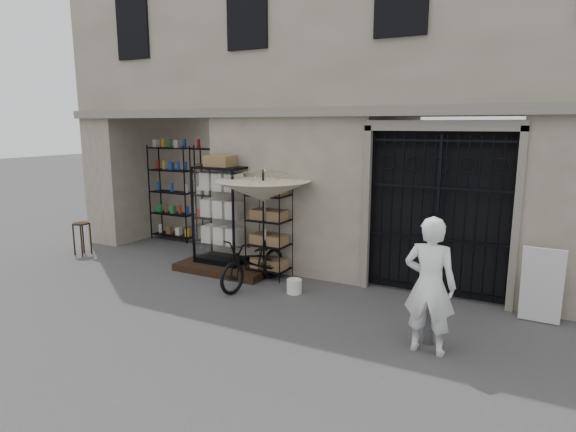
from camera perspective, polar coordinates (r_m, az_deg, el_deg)
The scene contains 15 objects.
ground at distance 7.74m, azimuth 0.38°, elevation -12.14°, with size 80.00×80.00×0.00m, color black.
main_building at distance 10.93m, azimuth 10.70°, elevation 18.41°, with size 14.00×4.00×9.00m, color gray.
shop_recess at distance 12.09m, azimuth -12.49°, elevation 3.33°, with size 3.00×1.70×3.00m, color black.
shop_shelving at distance 12.54m, azimuth -11.15°, elevation 2.49°, with size 2.70×0.50×2.50m, color black.
iron_gate at distance 8.87m, azimuth 17.49°, elevation 0.44°, with size 2.50×0.21×3.00m.
step_platform at distance 10.15m, azimuth -7.65°, elevation -6.15°, with size 2.00×0.90×0.15m, color black.
display_cabinet at distance 10.13m, azimuth -7.91°, elevation -0.45°, with size 1.15×0.89×2.19m.
wire_rack at distance 9.57m, azimuth -2.25°, elevation -2.23°, with size 0.84×0.65×1.76m.
market_umbrella at distance 9.21m, azimuth -2.97°, elevation 3.64°, with size 2.04×2.06×2.60m.
white_bucket at distance 8.81m, azimuth 0.74°, elevation -8.33°, with size 0.27×0.27×0.26m, color silver.
bicycle at distance 9.26m, azimuth -4.01°, elevation -8.25°, with size 0.62×0.93×1.78m, color black.
wooden_stool at distance 12.26m, azimuth -23.21°, elevation -2.40°, with size 0.41×0.41×0.77m.
steel_bollard at distance 7.08m, azimuth 16.39°, elevation -11.55°, with size 0.14×0.14×0.75m, color slate.
shopkeeper at distance 7.01m, azimuth 16.03°, elevation -15.14°, with size 0.68×1.86×0.45m, color white.
easel_sign at distance 8.40m, azimuth 27.90°, elevation -6.96°, with size 0.60×0.69×1.23m.
Camera 1 is at (3.30, -6.32, 3.01)m, focal length 30.00 mm.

